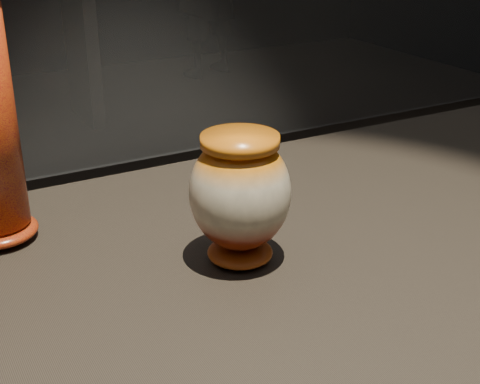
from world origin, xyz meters
name	(u,v)px	position (x,y,z in m)	size (l,w,h in m)	color
main_vase	(240,194)	(-0.04, 0.03, 1.00)	(0.16, 0.16, 0.18)	maroon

